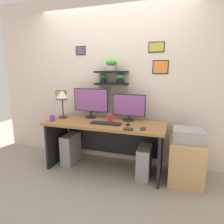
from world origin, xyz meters
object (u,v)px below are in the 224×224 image
object	(u,v)px
keyboard	(106,123)
cell_phone	(143,129)
desk	(106,134)
monitor_right	(129,107)
computer_tower_left	(71,148)
drawer_cabinet	(186,162)
desk_lamp	(62,96)
printer	(188,135)
computer_tower_right	(144,161)
monitor_left	(91,102)
water_cup	(110,118)
coffee_mug	(52,118)
computer_mouse	(128,124)
scissors_tray	(128,129)

from	to	relation	value
keyboard	cell_phone	distance (m)	0.56
desk	monitor_right	world-z (taller)	monitor_right
computer_tower_left	keyboard	bearing A→B (deg)	-10.87
drawer_cabinet	desk_lamp	bearing A→B (deg)	177.91
printer	computer_tower_right	size ratio (longest dim) A/B	0.86
monitor_right	computer_tower_right	world-z (taller)	monitor_right
monitor_left	printer	world-z (taller)	monitor_left
monitor_left	computer_tower_left	world-z (taller)	monitor_left
desk_lamp	water_cup	world-z (taller)	desk_lamp
desk	monitor_right	bearing A→B (deg)	26.83
printer	monitor_right	bearing A→B (deg)	165.70
coffee_mug	monitor_right	bearing A→B (deg)	19.51
printer	desk	bearing A→B (deg)	177.18
monitor_left	keyboard	xyz separation A→B (m)	(0.37, -0.31, -0.25)
coffee_mug	printer	xyz separation A→B (m)	(1.96, 0.17, -0.13)
computer_mouse	cell_phone	size ratio (longest dim) A/B	0.64
monitor_right	computer_mouse	xyz separation A→B (m)	(0.06, -0.28, -0.20)
desk_lamp	scissors_tray	size ratio (longest dim) A/B	3.72
monitor_right	printer	size ratio (longest dim) A/B	1.33
monitor_left	drawer_cabinet	world-z (taller)	monitor_left
scissors_tray	drawer_cabinet	world-z (taller)	scissors_tray
monitor_right	computer_tower_left	size ratio (longest dim) A/B	1.06
cell_phone	monitor_right	bearing A→B (deg)	122.44
cell_phone	computer_tower_right	size ratio (longest dim) A/B	0.32
monitor_left	computer_tower_left	xyz separation A→B (m)	(-0.30, -0.18, -0.77)
desk	cell_phone	bearing A→B (deg)	-21.91
monitor_right	coffee_mug	world-z (taller)	monitor_right
monitor_left	keyboard	size ratio (longest dim) A/B	1.33
monitor_right	keyboard	xyz separation A→B (m)	(-0.26, -0.31, -0.20)
coffee_mug	computer_mouse	bearing A→B (deg)	5.30
water_cup	drawer_cabinet	size ratio (longest dim) A/B	0.19
printer	computer_tower_left	distance (m)	1.84
keyboard	cell_phone	size ratio (longest dim) A/B	3.14
desk	water_cup	xyz separation A→B (m)	(0.07, 0.00, 0.26)
keyboard	scissors_tray	xyz separation A→B (m)	(0.38, -0.19, 0.00)
desk	cell_phone	size ratio (longest dim) A/B	12.76
keyboard	computer_tower_right	world-z (taller)	keyboard
scissors_tray	drawer_cabinet	xyz separation A→B (m)	(0.74, 0.28, -0.47)
coffee_mug	drawer_cabinet	xyz separation A→B (m)	(1.96, 0.17, -0.50)
scissors_tray	computer_tower_left	world-z (taller)	scissors_tray
desk	monitor_right	xyz separation A→B (m)	(0.32, 0.16, 0.42)
computer_tower_left	monitor_right	bearing A→B (deg)	10.94
drawer_cabinet	desk	bearing A→B (deg)	177.18
monitor_right	computer_tower_left	bearing A→B (deg)	-169.06
printer	computer_tower_left	world-z (taller)	printer
scissors_tray	computer_tower_left	distance (m)	1.21
desk	drawer_cabinet	world-z (taller)	desk
printer	water_cup	bearing A→B (deg)	176.88
keyboard	computer_mouse	bearing A→B (deg)	4.32
monitor_right	coffee_mug	distance (m)	1.18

